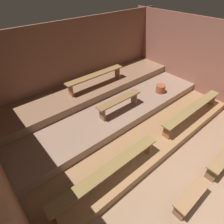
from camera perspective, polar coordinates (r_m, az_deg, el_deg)
The scene contains 13 objects.
ground at distance 5.33m, azimuth 6.24°, elevation -6.88°, with size 6.98×5.95×0.08m, color #937054.
wall_back at distance 6.33m, azimuth -10.54°, elevation 14.87°, with size 6.98×0.06×2.58m, color brown.
wall_right at distance 6.93m, azimuth 25.95°, elevation 13.81°, with size 0.06×5.95×2.58m, color #965B4A.
platform_lower at distance 5.60m, azimuth 1.17°, elevation -1.90°, with size 6.18×3.73×0.23m, color #9A6E48.
platform_middle at distance 5.81m, azimuth -2.57°, elevation 2.63°, with size 6.18×2.58×0.23m, color #92725D.
platform_upper at distance 6.13m, azimuth -6.49°, elevation 7.08°, with size 6.18×1.26×0.23m, color #896349.
bench_floor_left at distance 4.11m, azimuth 23.12°, elevation -22.82°, with size 0.92×0.26×0.41m.
bench_floor_right at distance 4.88m, azimuth 30.34°, elevation -13.20°, with size 0.92×0.26×0.41m.
bench_lower_left at distance 3.78m, azimuth -1.05°, elevation -17.63°, with size 2.57×0.26×0.41m.
bench_lower_right at distance 5.67m, azimuth 23.66°, elevation 0.82°, with size 2.57×0.26×0.41m.
bench_middle_center at distance 5.13m, azimuth 2.21°, elevation 3.19°, with size 1.43×0.26×0.41m.
bench_upper_center at distance 5.90m, azimuth -5.07°, elevation 10.82°, with size 2.06×0.26×0.41m.
pail_middle at distance 6.28m, azimuth 14.69°, elevation 6.93°, with size 0.29×0.29×0.25m, color #9E4C2D.
Camera 1 is at (-2.89, 0.08, 3.69)m, focal length 29.75 mm.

